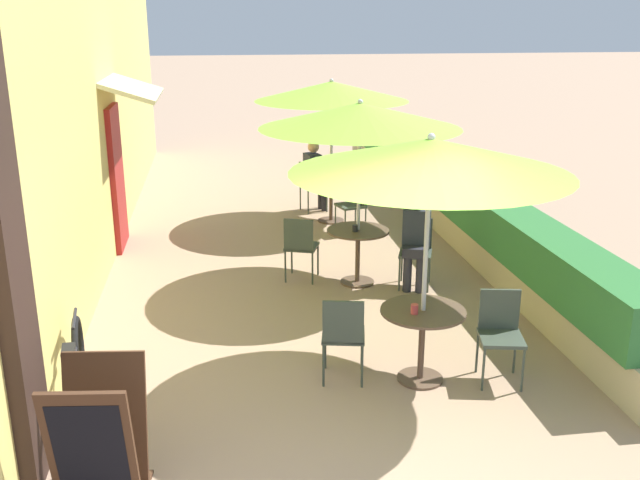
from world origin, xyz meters
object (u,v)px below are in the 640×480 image
at_px(patio_umbrella_far, 332,91).
at_px(cafe_chair_far_right, 355,201).
at_px(cafe_chair_mid_left, 300,243).
at_px(patio_umbrella_near, 430,156).
at_px(patio_table_near, 422,329).
at_px(cafe_chair_far_left, 309,183).
at_px(coffee_cup_near, 415,309).
at_px(patio_table_far, 331,191).
at_px(menu_board, 99,434).
at_px(coffee_cup_far, 327,175).
at_px(cafe_chair_mid_right, 416,247).
at_px(patio_umbrella_mid, 360,116).
at_px(cafe_chair_near_right, 500,329).
at_px(seated_patron_mid_right, 416,236).
at_px(cafe_chair_near_left, 343,332).
at_px(patio_table_mid, 358,244).
at_px(coffee_cup_mid, 355,228).
at_px(bicycle_leaning, 75,381).
at_px(seated_patron_far_left, 315,173).

height_order(patio_umbrella_far, cafe_chair_far_right, patio_umbrella_far).
bearing_deg(cafe_chair_mid_left, patio_umbrella_near, -54.32).
distance_m(patio_table_near, cafe_chair_far_left, 6.26).
relative_size(coffee_cup_near, patio_table_far, 0.11).
height_order(patio_umbrella_near, menu_board, patio_umbrella_near).
xyz_separation_m(patio_umbrella_far, menu_board, (-2.80, -6.88, -1.68)).
distance_m(cafe_chair_far_right, coffee_cup_far, 0.96).
height_order(patio_umbrella_near, coffee_cup_far, patio_umbrella_near).
xyz_separation_m(coffee_cup_near, cafe_chair_mid_right, (0.74, 2.53, -0.25)).
bearing_deg(menu_board, patio_umbrella_mid, 62.63).
distance_m(coffee_cup_near, cafe_chair_far_right, 4.96).
bearing_deg(patio_umbrella_mid, coffee_cup_far, 88.36).
distance_m(patio_table_near, cafe_chair_near_right, 0.74).
height_order(seated_patron_mid_right, coffee_cup_far, seated_patron_mid_right).
xyz_separation_m(cafe_chair_near_left, cafe_chair_far_right, (1.05, 4.80, 0.00)).
height_order(patio_table_near, coffee_cup_far, coffee_cup_far).
bearing_deg(cafe_chair_near_left, coffee_cup_near, -1.03).
height_order(cafe_chair_near_right, menu_board, menu_board).
relative_size(patio_umbrella_near, seated_patron_mid_right, 1.99).
bearing_deg(menu_board, patio_table_mid, 62.63).
xyz_separation_m(coffee_cup_mid, cafe_chair_far_right, (0.46, 2.31, -0.25)).
relative_size(cafe_chair_near_left, cafe_chair_mid_right, 1.00).
bearing_deg(patio_umbrella_mid, bicycle_leaning, -136.25).
bearing_deg(coffee_cup_mid, coffee_cup_far, 87.39).
bearing_deg(patio_table_near, patio_table_mid, 91.94).
relative_size(coffee_cup_mid, coffee_cup_far, 1.00).
xyz_separation_m(coffee_cup_far, bicycle_leaning, (-3.11, -5.99, -0.39)).
relative_size(cafe_chair_near_left, coffee_cup_near, 9.67).
xyz_separation_m(cafe_chair_near_right, cafe_chair_far_left, (-0.97, 6.32, 0.00)).
relative_size(patio_table_near, cafe_chair_far_right, 0.92).
bearing_deg(cafe_chair_near_left, patio_umbrella_near, 5.90).
xyz_separation_m(patio_umbrella_near, patio_umbrella_far, (0.04, 5.56, 0.00)).
xyz_separation_m(cafe_chair_near_right, seated_patron_far_left, (-0.87, 6.35, 0.17)).
bearing_deg(coffee_cup_mid, menu_board, -124.00).
relative_size(cafe_chair_near_left, cafe_chair_far_left, 1.00).
xyz_separation_m(patio_table_mid, patio_umbrella_far, (0.13, 2.92, 1.64)).
height_order(cafe_chair_mid_right, seated_patron_mid_right, seated_patron_mid_right).
bearing_deg(patio_umbrella_near, cafe_chair_near_right, -5.52).
xyz_separation_m(cafe_chair_near_left, patio_table_mid, (0.65, 2.56, 0.02)).
distance_m(patio_table_far, menu_board, 7.42).
distance_m(cafe_chair_near_right, patio_table_mid, 2.83).
xyz_separation_m(cafe_chair_near_right, patio_umbrella_mid, (-0.83, 2.71, 1.65)).
xyz_separation_m(patio_umbrella_near, cafe_chair_far_right, (0.31, 4.87, -1.65)).
bearing_deg(seated_patron_mid_right, patio_umbrella_mid, -2.74).
relative_size(patio_table_near, patio_table_far, 1.00).
height_order(cafe_chair_mid_right, cafe_chair_far_left, same).
bearing_deg(patio_table_mid, cafe_chair_far_right, 79.84).
xyz_separation_m(cafe_chair_near_left, coffee_cup_near, (0.64, -0.14, 0.25)).
bearing_deg(cafe_chair_mid_right, patio_umbrella_near, 95.12).
height_order(patio_umbrella_mid, cafe_chair_mid_left, patio_umbrella_mid).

